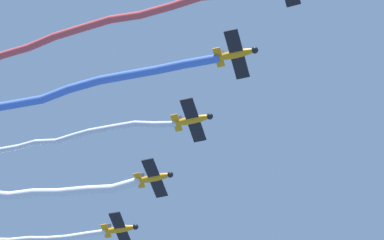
# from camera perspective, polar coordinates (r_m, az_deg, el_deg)

# --- Properties ---
(smoke_trail_lead) EXTENTS (3.69, 30.45, 2.88)m
(smoke_trail_lead) POSITION_cam_1_polar(r_m,az_deg,el_deg) (79.56, -5.54, 6.63)
(smoke_trail_lead) COLOR #DB4C4C
(airplane_left_wing) EXTENTS (5.78, 4.29, 1.46)m
(airplane_left_wing) POSITION_cam_1_polar(r_m,az_deg,el_deg) (80.38, 3.08, 4.55)
(airplane_left_wing) COLOR orange
(smoke_trail_left_wing) EXTENTS (1.85, 24.77, 1.64)m
(smoke_trail_left_wing) POSITION_cam_1_polar(r_m,az_deg,el_deg) (82.85, -6.43, 2.51)
(smoke_trail_left_wing) COLOR #4C75DB
(airplane_right_wing) EXTENTS (5.77, 4.28, 1.46)m
(airplane_right_wing) POSITION_cam_1_polar(r_m,az_deg,el_deg) (85.48, 0.06, 0.02)
(airplane_right_wing) COLOR orange
(smoke_trail_right_wing) EXTENTS (2.53, 23.26, 4.44)m
(smoke_trail_right_wing) POSITION_cam_1_polar(r_m,az_deg,el_deg) (90.41, -8.07, -1.13)
(smoke_trail_right_wing) COLOR white
(airplane_slot) EXTENTS (5.77, 4.28, 1.46)m
(airplane_slot) POSITION_cam_1_polar(r_m,az_deg,el_deg) (91.26, -2.59, -3.98)
(airplane_slot) COLOR orange
(smoke_trail_slot) EXTENTS (5.84, 26.94, 2.73)m
(smoke_trail_slot) POSITION_cam_1_polar(r_m,az_deg,el_deg) (95.08, -11.68, -4.80)
(smoke_trail_slot) COLOR white
(airplane_trail) EXTENTS (5.82, 4.34, 1.46)m
(airplane_trail) POSITION_cam_1_polar(r_m,az_deg,el_deg) (97.61, -4.93, -7.47)
(airplane_trail) COLOR orange
(smoke_trail_trail) EXTENTS (2.78, 16.90, 2.02)m
(smoke_trail_trail) POSITION_cam_1_polar(r_m,az_deg,el_deg) (100.68, -10.62, -7.97)
(smoke_trail_trail) COLOR white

